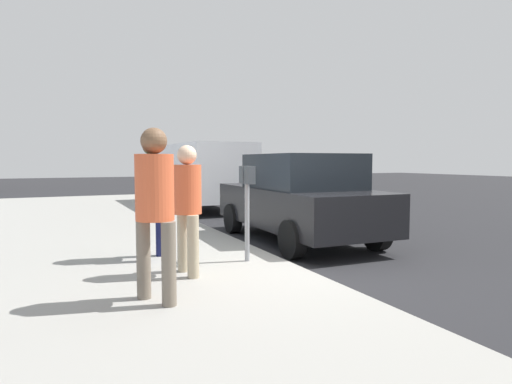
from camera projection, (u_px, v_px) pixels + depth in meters
The scene contains 8 objects.
ground_plane at pixel (287, 271), 6.42m from camera, with size 80.00×80.00×0.00m, color #232326.
sidewalk_slab at pixel (68, 291), 5.16m from camera, with size 28.00×6.00×0.15m, color gray.
parking_meter at pixel (247, 193), 6.32m from camera, with size 0.36×0.12×1.41m.
pedestrian_at_meter at pixel (187, 200), 5.56m from camera, with size 0.52×0.37×1.69m.
pedestrian_bystander at pixel (155, 199), 4.46m from camera, with size 0.50×0.40×1.83m.
parking_officer at pixel (152, 186), 6.47m from camera, with size 0.43×0.44×1.85m.
parked_sedan_near at pixel (298, 197), 8.72m from camera, with size 4.44×2.05×1.77m.
parked_van_far at pixel (201, 172), 14.61m from camera, with size 5.24×2.20×2.18m.
Camera 1 is at (-5.54, 3.07, 1.64)m, focal length 30.19 mm.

